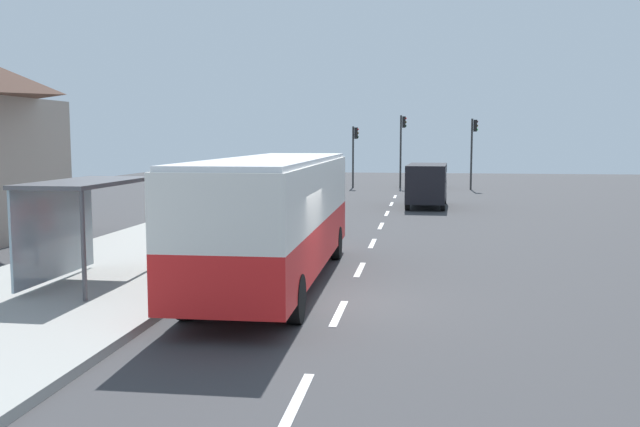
{
  "coord_description": "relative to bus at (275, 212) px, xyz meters",
  "views": [
    {
      "loc": [
        1.96,
        -15.45,
        3.7
      ],
      "look_at": [
        -1.0,
        4.77,
        1.5
      ],
      "focal_mm": 39.39,
      "sensor_mm": 36.0,
      "label": 1
    }
  ],
  "objects": [
    {
      "name": "lane_stripe_seg_6",
      "position": [
        1.96,
        22.21,
        -1.84
      ],
      "size": [
        0.16,
        2.2,
        0.01
      ],
      "primitive_type": "cube",
      "color": "silver",
      "rests_on": "ground"
    },
    {
      "name": "white_van",
      "position": [
        3.91,
        20.87,
        -0.5
      ],
      "size": [
        2.25,
        5.29,
        2.3
      ],
      "color": "black",
      "rests_on": "ground"
    },
    {
      "name": "lane_stripe_seg_3",
      "position": [
        1.96,
        7.21,
        -1.84
      ],
      "size": [
        0.16,
        2.2,
        0.01
      ],
      "primitive_type": "cube",
      "color": "silver",
      "rests_on": "ground"
    },
    {
      "name": "lane_stripe_seg_5",
      "position": [
        1.96,
        17.21,
        -1.84
      ],
      "size": [
        0.16,
        2.2,
        0.01
      ],
      "primitive_type": "cube",
      "color": "silver",
      "rests_on": "ground"
    },
    {
      "name": "recycling_bin_yellow",
      "position": [
        -2.49,
        0.3,
        -1.19
      ],
      "size": [
        0.52,
        0.52,
        0.95
      ],
      "primitive_type": "cylinder",
      "color": "yellow",
      "rests_on": "sidewalk_platform"
    },
    {
      "name": "traffic_light_far_side",
      "position": [
        -1.38,
        34.98,
        1.21
      ],
      "size": [
        0.49,
        0.28,
        4.56
      ],
      "color": "#2D2D2D",
      "rests_on": "ground"
    },
    {
      "name": "lane_stripe_seg_7",
      "position": [
        1.96,
        27.21,
        -1.84
      ],
      "size": [
        0.16,
        2.2,
        0.01
      ],
      "primitive_type": "cube",
      "color": "silver",
      "rests_on": "ground"
    },
    {
      "name": "lane_stripe_seg_2",
      "position": [
        1.96,
        2.21,
        -1.84
      ],
      "size": [
        0.16,
        2.2,
        0.01
      ],
      "primitive_type": "cube",
      "color": "silver",
      "rests_on": "ground"
    },
    {
      "name": "ground_plane",
      "position": [
        1.71,
        12.21,
        -1.86
      ],
      "size": [
        56.0,
        92.0,
        0.04
      ],
      "primitive_type": "cube",
      "color": "#38383A"
    },
    {
      "name": "lane_stripe_seg_1",
      "position": [
        1.96,
        -2.79,
        -1.84
      ],
      "size": [
        0.16,
        2.2,
        0.01
      ],
      "primitive_type": "cube",
      "color": "silver",
      "rests_on": "ground"
    },
    {
      "name": "sidewalk_platform",
      "position": [
        -4.69,
        0.21,
        -1.75
      ],
      "size": [
        6.2,
        30.0,
        0.18
      ],
      "primitive_type": "cube",
      "color": "#999993",
      "rests_on": "ground"
    },
    {
      "name": "bus_shelter",
      "position": [
        -4.7,
        -1.3,
        0.25
      ],
      "size": [
        1.8,
        4.0,
        2.5
      ],
      "color": "#4C4C51",
      "rests_on": "sidewalk_platform"
    },
    {
      "name": "bus",
      "position": [
        0.0,
        0.0,
        0.0
      ],
      "size": [
        2.68,
        11.05,
        3.21
      ],
      "color": "red",
      "rests_on": "ground"
    },
    {
      "name": "traffic_light_median",
      "position": [
        2.11,
        35.78,
        1.72
      ],
      "size": [
        0.49,
        0.28,
        5.39
      ],
      "color": "#2D2D2D",
      "rests_on": "ground"
    },
    {
      "name": "sedan_near",
      "position": [
        4.01,
        35.88,
        -1.05
      ],
      "size": [
        1.84,
        4.4,
        1.52
      ],
      "color": "black",
      "rests_on": "ground"
    },
    {
      "name": "lane_stripe_seg_4",
      "position": [
        1.96,
        12.21,
        -1.84
      ],
      "size": [
        0.16,
        2.2,
        0.01
      ],
      "primitive_type": "cube",
      "color": "silver",
      "rests_on": "ground"
    },
    {
      "name": "recycling_bin_red",
      "position": [
        -2.49,
        1.0,
        -1.19
      ],
      "size": [
        0.52,
        0.52,
        0.95
      ],
      "primitive_type": "cylinder",
      "color": "red",
      "rests_on": "sidewalk_platform"
    },
    {
      "name": "lane_stripe_seg_0",
      "position": [
        1.96,
        -7.79,
        -1.84
      ],
      "size": [
        0.16,
        2.2,
        0.01
      ],
      "primitive_type": "cube",
      "color": "silver",
      "rests_on": "ground"
    },
    {
      "name": "traffic_light_near_side",
      "position": [
        7.21,
        34.18,
        1.53
      ],
      "size": [
        0.49,
        0.28,
        5.08
      ],
      "color": "#2D2D2D",
      "rests_on": "ground"
    }
  ]
}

